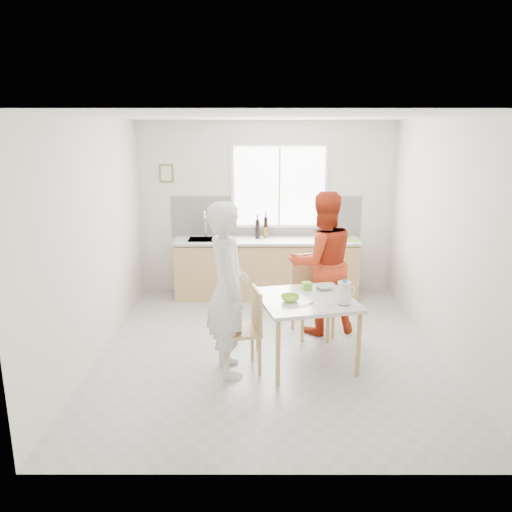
{
  "coord_description": "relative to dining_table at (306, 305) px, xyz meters",
  "views": [
    {
      "loc": [
        -0.15,
        -5.54,
        2.58
      ],
      "look_at": [
        -0.16,
        0.2,
        1.1
      ],
      "focal_mm": 35.0,
      "sensor_mm": 36.0,
      "label": 1
    }
  ],
  "objects": [
    {
      "name": "kitchen_counter",
      "position": [
        -0.4,
        2.31,
        -0.27
      ],
      "size": [
        2.84,
        0.64,
        1.37
      ],
      "color": "tan",
      "rests_on": "ground"
    },
    {
      "name": "milk_jug",
      "position": [
        0.38,
        -0.2,
        0.21
      ],
      "size": [
        0.2,
        0.14,
        0.25
      ],
      "rotation": [
        0.0,
        0.0,
        0.23
      ],
      "color": "white",
      "rests_on": "dining_table"
    },
    {
      "name": "backsplash",
      "position": [
        -0.39,
        2.6,
        0.53
      ],
      "size": [
        3.0,
        0.02,
        0.65
      ],
      "primitive_type": "cube",
      "color": "white",
      "rests_on": "room_shell"
    },
    {
      "name": "room_shell",
      "position": [
        -0.39,
        0.36,
        0.95
      ],
      "size": [
        4.5,
        4.5,
        4.5
      ],
      "color": "silver",
      "rests_on": "ground"
    },
    {
      "name": "chair_far",
      "position": [
        0.15,
        0.88,
        -0.13
      ],
      "size": [
        0.56,
        0.56,
        1.02
      ],
      "rotation": [
        0.0,
        0.0,
        0.23
      ],
      "color": "tan",
      "rests_on": "ground"
    },
    {
      "name": "person_white",
      "position": [
        -0.85,
        -0.2,
        0.24
      ],
      "size": [
        0.59,
        0.77,
        1.87
      ],
      "primitive_type": "imported",
      "rotation": [
        0.0,
        0.0,
        1.8
      ],
      "color": "silver",
      "rests_on": "ground"
    },
    {
      "name": "green_box",
      "position": [
        0.03,
        0.3,
        0.12
      ],
      "size": [
        0.12,
        0.12,
        0.09
      ],
      "primitive_type": "cube",
      "rotation": [
        0.0,
        0.0,
        0.23
      ],
      "color": "#77C02C",
      "rests_on": "dining_table"
    },
    {
      "name": "picture_frame",
      "position": [
        -1.94,
        2.59,
        1.21
      ],
      "size": [
        0.22,
        0.03,
        0.28
      ],
      "color": "#59853C",
      "rests_on": "room_shell"
    },
    {
      "name": "person_red",
      "position": [
        0.29,
        0.93,
        0.22
      ],
      "size": [
        1.02,
        0.88,
        1.83
      ],
      "primitive_type": "imported",
      "rotation": [
        0.0,
        0.0,
        3.37
      ],
      "color": "#BC3417",
      "rests_on": "ground"
    },
    {
      "name": "spoon",
      "position": [
        -0.03,
        -0.23,
        0.09
      ],
      "size": [
        0.14,
        0.1,
        0.01
      ],
      "primitive_type": "cylinder",
      "rotation": [
        0.0,
        1.57,
        0.58
      ],
      "color": "#A5A5AA",
      "rests_on": "dining_table"
    },
    {
      "name": "chair_left",
      "position": [
        -0.66,
        -0.15,
        -0.19
      ],
      "size": [
        0.51,
        0.51,
        0.92
      ],
      "rotation": [
        0.0,
        0.0,
        -1.34
      ],
      "color": "tan",
      "rests_on": "ground"
    },
    {
      "name": "ground",
      "position": [
        -0.39,
        0.36,
        -0.69
      ],
      "size": [
        4.5,
        4.5,
        0.0
      ],
      "primitive_type": "plane",
      "color": "#B7B7B2",
      "rests_on": "ground"
    },
    {
      "name": "wine_bottle_a",
      "position": [
        -0.4,
        2.48,
        0.39
      ],
      "size": [
        0.07,
        0.07,
        0.32
      ],
      "primitive_type": "cylinder",
      "color": "black",
      "rests_on": "kitchen_counter"
    },
    {
      "name": "bowl_green",
      "position": [
        -0.18,
        -0.09,
        0.11
      ],
      "size": [
        0.24,
        0.24,
        0.06
      ],
      "primitive_type": "imported",
      "rotation": [
        0.0,
        0.0,
        0.23
      ],
      "color": "#93D731",
      "rests_on": "dining_table"
    },
    {
      "name": "cutting_board",
      "position": [
        0.81,
        2.25,
        0.23
      ],
      "size": [
        0.38,
        0.29,
        0.01
      ],
      "primitive_type": "cube",
      "rotation": [
        0.0,
        0.0,
        0.11
      ],
      "color": "#7EBA2A",
      "rests_on": "kitchen_counter"
    },
    {
      "name": "dining_table",
      "position": [
        0.0,
        0.0,
        0.0
      ],
      "size": [
        1.2,
        1.2,
        0.77
      ],
      "rotation": [
        0.0,
        0.0,
        0.23
      ],
      "color": "silver",
      "rests_on": "ground"
    },
    {
      "name": "bowl_white",
      "position": [
        0.24,
        0.31,
        0.1
      ],
      "size": [
        0.24,
        0.24,
        0.05
      ],
      "primitive_type": "imported",
      "rotation": [
        0.0,
        0.0,
        0.23
      ],
      "color": "silver",
      "rests_on": "dining_table"
    },
    {
      "name": "jar_amber",
      "position": [
        -0.41,
        2.39,
        0.31
      ],
      "size": [
        0.06,
        0.06,
        0.16
      ],
      "primitive_type": "cylinder",
      "color": "brown",
      "rests_on": "kitchen_counter"
    },
    {
      "name": "soap_bottle",
      "position": [
        -1.1,
        2.48,
        0.34
      ],
      "size": [
        0.11,
        0.11,
        0.21
      ],
      "primitive_type": "imported",
      "rotation": [
        0.0,
        0.0,
        -0.17
      ],
      "color": "#999999",
      "rests_on": "kitchen_counter"
    },
    {
      "name": "window",
      "position": [
        -0.19,
        2.59,
        1.01
      ],
      "size": [
        1.5,
        0.06,
        1.3
      ],
      "color": "white",
      "rests_on": "room_shell"
    },
    {
      "name": "wine_bottle_b",
      "position": [
        -0.53,
        2.37,
        0.38
      ],
      "size": [
        0.07,
        0.07,
        0.3
      ],
      "primitive_type": "cylinder",
      "color": "black",
      "rests_on": "kitchen_counter"
    }
  ]
}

